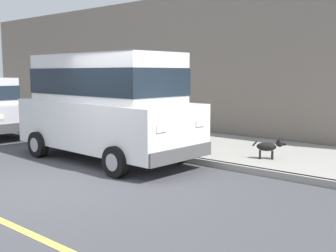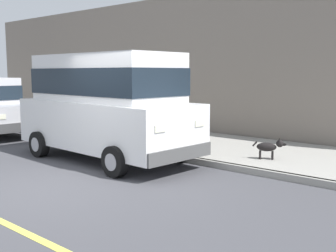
{
  "view_description": "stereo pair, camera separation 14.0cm",
  "coord_description": "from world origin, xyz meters",
  "views": [
    {
      "loc": [
        -4.38,
        -6.42,
        2.09
      ],
      "look_at": [
        2.96,
        -0.15,
        0.85
      ],
      "focal_mm": 44.47,
      "sensor_mm": 36.0,
      "label": 1
    },
    {
      "loc": [
        -4.29,
        -6.52,
        2.09
      ],
      "look_at": [
        2.96,
        -0.15,
        0.85
      ],
      "focal_mm": 44.47,
      "sensor_mm": 36.0,
      "label": 2
    }
  ],
  "objects": [
    {
      "name": "building_facade",
      "position": [
        7.1,
        4.73,
        2.35
      ],
      "size": [
        0.5,
        20.0,
        4.71
      ],
      "primitive_type": "cube",
      "color": "slate",
      "rests_on": "ground"
    },
    {
      "name": "ground_plane",
      "position": [
        0.0,
        0.0,
        0.0
      ],
      "size": [
        80.0,
        80.0,
        0.0
      ],
      "primitive_type": "plane",
      "color": "#424247"
    },
    {
      "name": "curb",
      "position": [
        3.2,
        0.0,
        0.07
      ],
      "size": [
        0.16,
        64.0,
        0.14
      ],
      "primitive_type": "cube",
      "color": "gray",
      "rests_on": "ground"
    },
    {
      "name": "sidewalk",
      "position": [
        5.0,
        0.0,
        0.07
      ],
      "size": [
        3.6,
        64.0,
        0.14
      ],
      "primitive_type": "cube",
      "color": "#99968E",
      "rests_on": "ground"
    },
    {
      "name": "dog_black",
      "position": [
        4.18,
        -2.13,
        0.43
      ],
      "size": [
        0.43,
        0.69,
        0.49
      ],
      "color": "black",
      "rests_on": "sidewalk"
    },
    {
      "name": "car_white_van",
      "position": [
        2.16,
        1.13,
        1.39
      ],
      "size": [
        2.27,
        4.97,
        2.52
      ],
      "color": "white",
      "rests_on": "ground"
    }
  ]
}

